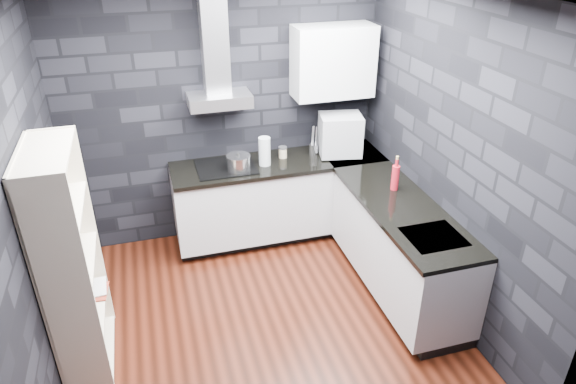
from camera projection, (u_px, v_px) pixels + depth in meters
name	position (u px, v px, depth m)	size (l,w,h in m)	color
ground	(264.00, 321.00, 4.48)	(3.20, 3.20, 0.00)	#3C150B
wall_back	(223.00, 114.00, 5.21)	(3.20, 0.05, 2.70)	black
wall_front	(339.00, 334.00, 2.47)	(3.20, 0.05, 2.70)	black
wall_left	(24.00, 216.00, 3.44)	(0.05, 3.20, 2.70)	black
wall_right	(451.00, 159.00, 4.24)	(0.05, 3.20, 2.70)	black
toekick_back	(278.00, 229.00, 5.71)	(2.18, 0.50, 0.10)	black
toekick_right	(398.00, 283.00, 4.87)	(0.50, 1.78, 0.10)	black
counter_back_cab	(279.00, 197.00, 5.47)	(2.20, 0.60, 0.76)	silver
counter_right_cab	(399.00, 246.00, 4.66)	(0.60, 1.80, 0.76)	silver
counter_back_top	(279.00, 163.00, 5.27)	(2.20, 0.62, 0.04)	black
counter_right_top	(403.00, 208.00, 4.46)	(0.62, 1.80, 0.04)	black
counter_corner_top	(351.00, 154.00, 5.48)	(0.62, 0.62, 0.04)	black
hood_body	(220.00, 100.00, 4.93)	(0.60, 0.34, 0.12)	silver
hood_chimney	(215.00, 45.00, 4.75)	(0.24, 0.20, 0.90)	silver
upper_cabinet	(333.00, 62.00, 5.07)	(0.80, 0.35, 0.70)	silver
cooktop	(226.00, 167.00, 5.13)	(0.58, 0.50, 0.01)	black
sink_rim	(434.00, 237.00, 4.04)	(0.44, 0.40, 0.01)	silver
pot	(239.00, 163.00, 5.04)	(0.23, 0.23, 0.13)	silver
glass_vase	(265.00, 151.00, 5.13)	(0.12, 0.12, 0.29)	silver
storage_jar	(283.00, 153.00, 5.32)	(0.08, 0.08, 0.10)	tan
utensil_crock	(313.00, 150.00, 5.38)	(0.09, 0.09, 0.12)	silver
appliance_garage	(340.00, 135.00, 5.31)	(0.42, 0.33, 0.42)	#9E9FA5
red_bottle	(395.00, 178.00, 4.67)	(0.07, 0.07, 0.23)	maroon
bookshelf	(71.00, 263.00, 3.72)	(0.34, 0.80, 1.80)	beige
fruit_bowl	(69.00, 266.00, 3.63)	(0.20, 0.20, 0.05)	white
book_red	(82.00, 283.00, 4.04)	(0.18, 0.02, 0.24)	maroon
book_second	(80.00, 279.00, 4.05)	(0.18, 0.02, 0.25)	#B2B2B2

